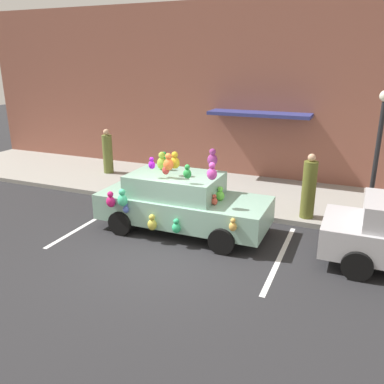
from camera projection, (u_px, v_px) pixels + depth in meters
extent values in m
plane|color=#262628|center=(166.00, 256.00, 9.39)|extent=(60.00, 60.00, 0.00)
cube|color=gray|center=(231.00, 192.00, 13.74)|extent=(24.00, 4.00, 0.15)
cube|color=brown|center=(252.00, 93.00, 14.64)|extent=(24.00, 0.30, 6.40)
cube|color=navy|center=(260.00, 114.00, 14.19)|extent=(3.60, 1.10, 0.12)
cube|color=silver|center=(280.00, 257.00, 9.36)|extent=(0.12, 3.60, 0.01)
cube|color=silver|center=(90.00, 222.00, 11.34)|extent=(0.12, 3.60, 0.01)
cube|color=#89B6A0|center=(183.00, 208.00, 10.64)|extent=(4.49, 1.78, 0.68)
cube|color=#89B6A0|center=(175.00, 184.00, 10.53)|extent=(2.34, 1.56, 0.56)
cylinder|color=black|center=(243.00, 215.00, 11.00)|extent=(0.64, 0.22, 0.64)
cylinder|color=black|center=(222.00, 241.00, 9.45)|extent=(0.64, 0.22, 0.64)
cylinder|color=black|center=(153.00, 202.00, 12.03)|extent=(0.64, 0.22, 0.64)
cylinder|color=black|center=(121.00, 223.00, 10.48)|extent=(0.64, 0.22, 0.64)
ellipsoid|color=orange|center=(169.00, 164.00, 9.98)|extent=(0.25, 0.21, 0.30)
sphere|color=orange|center=(168.00, 156.00, 9.92)|extent=(0.16, 0.16, 0.16)
ellipsoid|color=#AE1CE4|center=(152.00, 165.00, 10.01)|extent=(0.18, 0.14, 0.21)
sphere|color=#AE1CE4|center=(152.00, 159.00, 9.96)|extent=(0.11, 0.11, 0.11)
ellipsoid|color=#8F307D|center=(212.00, 160.00, 10.61)|extent=(0.27, 0.22, 0.32)
sphere|color=#8F307D|center=(213.00, 152.00, 10.54)|extent=(0.17, 0.17, 0.17)
ellipsoid|color=#CF1B67|center=(111.00, 202.00, 10.27)|extent=(0.25, 0.20, 0.29)
sphere|color=#CF1B67|center=(110.00, 194.00, 10.21)|extent=(0.16, 0.16, 0.16)
ellipsoid|color=#2FBD75|center=(176.00, 228.00, 9.74)|extent=(0.22, 0.18, 0.26)
sphere|color=#2FBD75|center=(176.00, 221.00, 9.68)|extent=(0.14, 0.14, 0.14)
ellipsoid|color=#258F3B|center=(187.00, 174.00, 9.56)|extent=(0.20, 0.17, 0.24)
sphere|color=#258F3B|center=(187.00, 167.00, 9.51)|extent=(0.13, 0.13, 0.13)
ellipsoid|color=#BA3633|center=(166.00, 170.00, 10.08)|extent=(0.18, 0.15, 0.22)
sphere|color=#BA3633|center=(166.00, 165.00, 10.04)|extent=(0.12, 0.12, 0.12)
ellipsoid|color=#C93FA5|center=(212.00, 174.00, 9.44)|extent=(0.25, 0.20, 0.29)
sphere|color=#C93FA5|center=(212.00, 166.00, 9.37)|extent=(0.16, 0.16, 0.16)
ellipsoid|color=gold|center=(152.00, 225.00, 9.98)|extent=(0.24, 0.20, 0.29)
sphere|color=gold|center=(152.00, 217.00, 9.91)|extent=(0.15, 0.15, 0.15)
ellipsoid|color=#495FB5|center=(126.00, 210.00, 10.20)|extent=(0.16, 0.13, 0.18)
sphere|color=#495FB5|center=(126.00, 205.00, 10.16)|extent=(0.10, 0.10, 0.10)
ellipsoid|color=#6BD747|center=(220.00, 196.00, 10.12)|extent=(0.22, 0.18, 0.25)
sphere|color=#6BD747|center=(220.00, 189.00, 10.07)|extent=(0.14, 0.14, 0.14)
ellipsoid|color=gold|center=(175.00, 163.00, 10.20)|extent=(0.26, 0.21, 0.30)
sphere|color=gold|center=(175.00, 155.00, 10.13)|extent=(0.16, 0.16, 0.16)
ellipsoid|color=#94BF36|center=(162.00, 163.00, 10.80)|extent=(0.28, 0.23, 0.33)
sphere|color=#94BF36|center=(162.00, 155.00, 10.73)|extent=(0.18, 0.18, 0.18)
ellipsoid|color=gold|center=(233.00, 227.00, 9.14)|extent=(0.18, 0.15, 0.22)
sphere|color=gold|center=(233.00, 221.00, 9.09)|extent=(0.12, 0.12, 0.12)
ellipsoid|color=green|center=(164.00, 159.00, 11.00)|extent=(0.17, 0.14, 0.20)
sphere|color=green|center=(164.00, 154.00, 10.96)|extent=(0.11, 0.11, 0.11)
ellipsoid|color=#44D196|center=(122.00, 200.00, 10.10)|extent=(0.27, 0.22, 0.31)
sphere|color=#44D196|center=(122.00, 192.00, 10.04)|extent=(0.17, 0.17, 0.17)
ellipsoid|color=#399510|center=(145.00, 179.00, 11.66)|extent=(0.16, 0.13, 0.19)
sphere|color=#399510|center=(145.00, 175.00, 11.62)|extent=(0.10, 0.10, 0.10)
ellipsoid|color=#3DBE75|center=(151.00, 184.00, 11.15)|extent=(0.19, 0.15, 0.22)
sphere|color=#3DBE75|center=(151.00, 178.00, 11.10)|extent=(0.12, 0.12, 0.12)
ellipsoid|color=#C44939|center=(214.00, 201.00, 9.82)|extent=(0.16, 0.13, 0.19)
sphere|color=#C44939|center=(214.00, 196.00, 9.78)|extent=(0.10, 0.10, 0.10)
cylinder|color=black|center=(359.00, 234.00, 9.85)|extent=(0.64, 0.22, 0.64)
cylinder|color=black|center=(357.00, 265.00, 8.32)|extent=(0.64, 0.22, 0.64)
ellipsoid|color=beige|center=(212.00, 192.00, 12.82)|extent=(0.30, 0.25, 0.38)
sphere|color=beige|center=(212.00, 184.00, 12.74)|extent=(0.22, 0.22, 0.22)
sphere|color=beige|center=(210.00, 182.00, 12.74)|extent=(0.09, 0.09, 0.09)
sphere|color=beige|center=(215.00, 182.00, 12.69)|extent=(0.09, 0.09, 0.09)
cylinder|color=black|center=(375.00, 166.00, 10.31)|extent=(0.12, 0.12, 3.24)
cylinder|color=brown|center=(309.00, 190.00, 11.08)|extent=(0.38, 0.38, 1.61)
sphere|color=tan|center=(312.00, 158.00, 10.80)|extent=(0.21, 0.21, 0.21)
cylinder|color=#5E6930|center=(108.00, 154.00, 15.56)|extent=(0.38, 0.38, 1.48)
sphere|color=tan|center=(106.00, 132.00, 15.29)|extent=(0.23, 0.23, 0.23)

